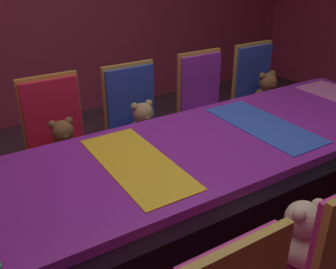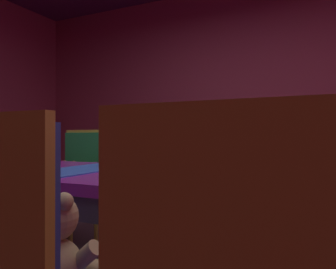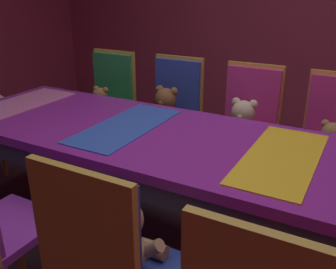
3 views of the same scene
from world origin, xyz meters
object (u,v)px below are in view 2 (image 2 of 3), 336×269
(chair_right_4, at_px, (79,174))
(teddy_left_2, at_px, (55,246))
(teddy_right_2, at_px, (204,184))
(teddy_right_4, at_px, (68,178))
(chair_left_2, at_px, (15,259))
(banquet_table, at_px, (153,190))
(teddy_right_3, at_px, (130,179))
(chair_right_3, at_px, (140,177))
(chair_right_1, at_px, (294,187))
(teddy_right_1, at_px, (292,194))
(chair_right_2, at_px, (211,181))

(chair_right_4, bearing_deg, teddy_left_2, 38.65)
(teddy_right_2, distance_m, chair_right_4, 1.22)
(chair_right_4, bearing_deg, teddy_right_2, 84.14)
(teddy_left_2, height_order, teddy_right_4, teddy_left_2)
(chair_left_2, xyz_separation_m, teddy_right_2, (1.55, 0.01, -0.00))
(banquet_table, xyz_separation_m, teddy_left_2, (-0.69, -0.03, -0.07))
(chair_left_2, height_order, teddy_right_2, chair_left_2)
(banquet_table, height_order, teddy_left_2, teddy_left_2)
(banquet_table, relative_size, teddy_right_3, 8.87)
(chair_left_2, height_order, chair_right_4, same)
(banquet_table, distance_m, chair_right_3, 1.04)
(banquet_table, distance_m, chair_left_2, 0.84)
(banquet_table, relative_size, chair_right_4, 3.16)
(teddy_right_2, bearing_deg, teddy_right_4, -89.18)
(chair_right_3, bearing_deg, teddy_right_4, -74.82)
(teddy_left_2, relative_size, teddy_right_3, 0.91)
(teddy_right_3, bearing_deg, chair_right_1, 96.42)
(teddy_right_1, xyz_separation_m, teddy_right_4, (-0.01, 1.79, -0.00))
(teddy_left_2, relative_size, chair_right_2, 0.32)
(teddy_left_2, xyz_separation_m, chair_right_1, (1.53, -0.57, 0.01))
(chair_right_4, bearing_deg, teddy_right_1, 85.72)
(teddy_left_2, bearing_deg, chair_left_2, -180.00)
(chair_right_1, relative_size, chair_right_4, 1.00)
(teddy_right_3, bearing_deg, chair_left_2, 21.54)
(chair_right_2, bearing_deg, teddy_right_4, -82.32)
(teddy_left_2, bearing_deg, banquet_table, 2.25)
(banquet_table, xyz_separation_m, chair_right_3, (0.86, 0.58, -0.06))
(teddy_right_2, height_order, teddy_right_4, teddy_right_2)
(teddy_left_2, height_order, chair_right_1, chair_right_1)
(chair_right_2, bearing_deg, teddy_right_3, -76.48)
(chair_right_2, bearing_deg, chair_right_4, -88.98)
(teddy_right_2, xyz_separation_m, chair_right_4, (0.12, 1.21, 0.00))
(teddy_right_3, xyz_separation_m, chair_right_4, (0.12, 0.61, -0.00))
(chair_left_2, xyz_separation_m, chair_right_4, (1.67, 1.22, 0.00))
(chair_right_4, bearing_deg, chair_right_3, 92.19)
(teddy_left_2, distance_m, teddy_right_1, 1.50)
(chair_right_1, height_order, teddy_right_2, chair_right_1)
(teddy_left_2, bearing_deg, teddy_right_3, 23.54)
(chair_right_3, bearing_deg, chair_right_2, 89.84)
(teddy_right_1, height_order, teddy_right_4, teddy_right_1)
(chair_right_3, bearing_deg, chair_left_2, 19.82)
(chair_right_3, height_order, chair_right_4, same)
(chair_left_2, relative_size, teddy_left_2, 3.09)
(chair_right_1, bearing_deg, teddy_right_4, -85.17)
(teddy_left_2, distance_m, teddy_right_3, 1.53)
(chair_left_2, relative_size, chair_right_2, 1.00)
(teddy_right_3, distance_m, teddy_right_4, 0.61)
(teddy_left_2, distance_m, teddy_right_2, 1.40)
(chair_right_1, xyz_separation_m, teddy_right_2, (-0.13, 0.57, -0.00))
(chair_right_1, bearing_deg, chair_right_2, -91.30)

